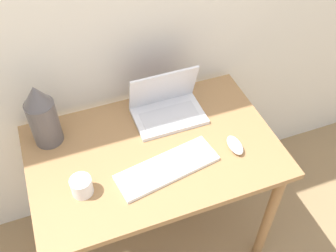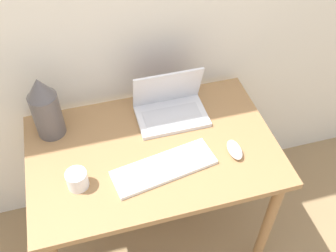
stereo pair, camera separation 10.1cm
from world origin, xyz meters
name	(u,v)px [view 2 (the right image)]	position (x,y,z in m)	size (l,w,h in m)	color
wall_back	(126,0)	(0.00, 0.76, 1.25)	(6.00, 0.05, 2.50)	silver
desk	(153,164)	(0.00, 0.35, 0.66)	(1.08, 0.69, 0.77)	olive
laptop	(170,106)	(0.13, 0.53, 0.82)	(0.32, 0.22, 0.23)	silver
keyboard	(164,167)	(0.02, 0.22, 0.78)	(0.45, 0.21, 0.02)	white
mouse	(235,150)	(0.33, 0.23, 0.79)	(0.06, 0.11, 0.04)	white
vase	(45,108)	(-0.41, 0.56, 0.92)	(0.12, 0.12, 0.31)	#514C4C
mug	(77,180)	(-0.33, 0.24, 0.81)	(0.08, 0.08, 0.08)	white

